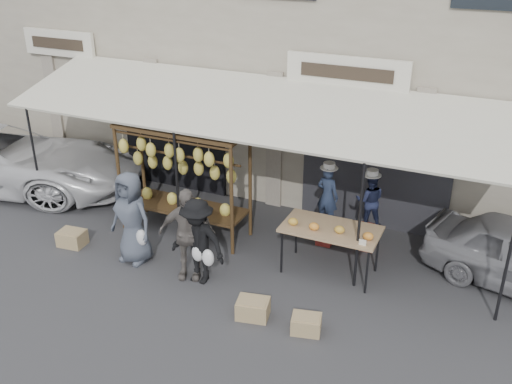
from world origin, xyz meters
TOP-DOWN VIEW (x-y plane):
  - ground_plane at (0.00, 0.00)m, footprint 90.00×90.00m
  - shophouse at (-0.00, 6.50)m, footprint 24.00×6.15m
  - awning at (0.01, 2.28)m, footprint 10.00×2.35m
  - banana_rack at (-1.15, 1.57)m, footprint 2.60×0.90m
  - produce_table at (1.96, 1.36)m, footprint 1.70×0.90m
  - vendor_left at (1.58, 2.32)m, footprint 0.50×0.38m
  - vendor_right at (2.35, 2.49)m, footprint 0.63×0.56m
  - customer_left at (-1.45, 0.28)m, footprint 0.92×0.65m
  - customer_mid at (-0.26, 0.23)m, footprint 1.08×0.70m
  - customer_right at (-0.02, 0.17)m, footprint 1.04×0.62m
  - stool_left at (1.58, 2.32)m, footprint 0.35×0.35m
  - stool_right at (2.35, 2.49)m, footprint 0.38×0.38m
  - crate_near_a at (1.26, -0.36)m, footprint 0.57×0.48m
  - crate_near_b at (2.16, -0.36)m, footprint 0.51×0.43m
  - crate_far at (-2.89, 0.22)m, footprint 0.54×0.43m

SIDE VIEW (x-z plane):
  - ground_plane at x=0.00m, z-range 0.00..0.00m
  - crate_near_b at x=2.16m, z-range 0.00..0.27m
  - crate_far at x=-2.89m, z-range 0.00..0.30m
  - crate_near_a at x=1.26m, z-range 0.00..0.30m
  - stool_left at x=1.58m, z-range 0.00..0.42m
  - stool_right at x=2.35m, z-range 0.00..0.47m
  - customer_right at x=-0.02m, z-range 0.00..1.58m
  - customer_mid at x=-0.26m, z-range 0.00..1.70m
  - produce_table at x=1.96m, z-range 0.34..1.38m
  - customer_left at x=-1.45m, z-range 0.00..1.76m
  - vendor_right at x=2.35m, z-range 0.47..1.57m
  - vendor_left at x=1.58m, z-range 0.42..1.64m
  - banana_rack at x=-1.15m, z-range 0.45..2.68m
  - awning at x=0.01m, z-range 1.12..4.03m
  - shophouse at x=0.00m, z-range 0.00..7.30m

